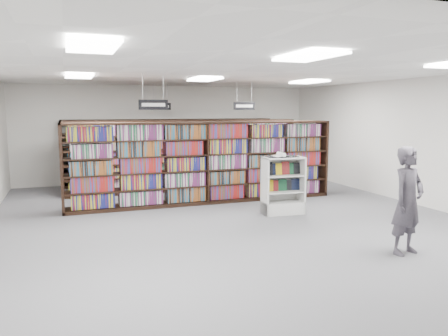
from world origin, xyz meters
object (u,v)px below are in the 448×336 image
object	(u,v)px
endcap_display	(282,194)
open_book	(282,156)
bookshelf_row_near	(205,163)
shopper	(408,201)

from	to	relation	value
endcap_display	open_book	size ratio (longest dim) A/B	1.81
open_book	bookshelf_row_near	bearing A→B (deg)	132.77
open_book	shopper	world-z (taller)	shopper
bookshelf_row_near	open_book	xyz separation A→B (m)	(1.31, -1.70, 0.30)
endcap_display	open_book	bearing A→B (deg)	131.48
open_book	shopper	xyz separation A→B (m)	(0.62, -3.31, -0.45)
endcap_display	open_book	xyz separation A→B (m)	(-0.02, 0.03, 0.89)
endcap_display	open_book	world-z (taller)	open_book
bookshelf_row_near	open_book	distance (m)	2.17
shopper	bookshelf_row_near	bearing A→B (deg)	97.67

